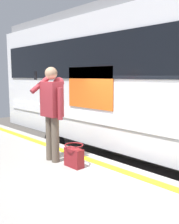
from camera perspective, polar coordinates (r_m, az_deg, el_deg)
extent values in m
plane|color=#4C4742|center=(5.15, 6.13, -20.96)|extent=(23.73, 23.73, 0.00)
cube|color=yellow|center=(4.56, 3.79, -11.79)|extent=(14.64, 0.16, 0.01)
cube|color=slate|center=(5.98, 13.95, -16.02)|extent=(19.42, 0.08, 0.16)
cube|color=silver|center=(4.39, 19.17, -4.22)|extent=(11.45, 0.03, 0.24)
cube|color=#D85919|center=(5.60, -0.04, 5.43)|extent=(1.39, 0.02, 0.90)
cylinder|color=black|center=(7.45, -7.79, -6.95)|extent=(0.84, 0.12, 0.84)
cylinder|color=black|center=(9.02, 4.90, -4.27)|extent=(0.84, 0.12, 0.84)
cylinder|color=brown|center=(4.67, -7.60, -6.10)|extent=(0.14, 0.14, 0.83)
cylinder|color=brown|center=(4.81, -8.85, -5.69)|extent=(0.14, 0.14, 0.83)
cube|color=maroon|center=(4.62, -8.41, 2.84)|extent=(0.40, 0.24, 0.62)
sphere|color=maroon|center=(4.70, -6.87, 6.47)|extent=(0.20, 0.20, 0.20)
sphere|color=tan|center=(4.60, -8.53, 8.53)|extent=(0.22, 0.22, 0.22)
cylinder|color=maroon|center=(4.43, -6.55, 1.84)|extent=(0.09, 0.09, 0.56)
cylinder|color=maroon|center=(4.75, -10.86, 6.04)|extent=(0.09, 0.42, 0.33)
cube|color=black|center=(4.70, -11.95, 7.94)|extent=(0.07, 0.02, 0.15)
cube|color=maroon|center=(4.46, -3.47, -10.10)|extent=(0.36, 0.16, 0.32)
torus|color=maroon|center=(4.40, -3.50, -7.35)|extent=(0.32, 0.32, 0.02)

